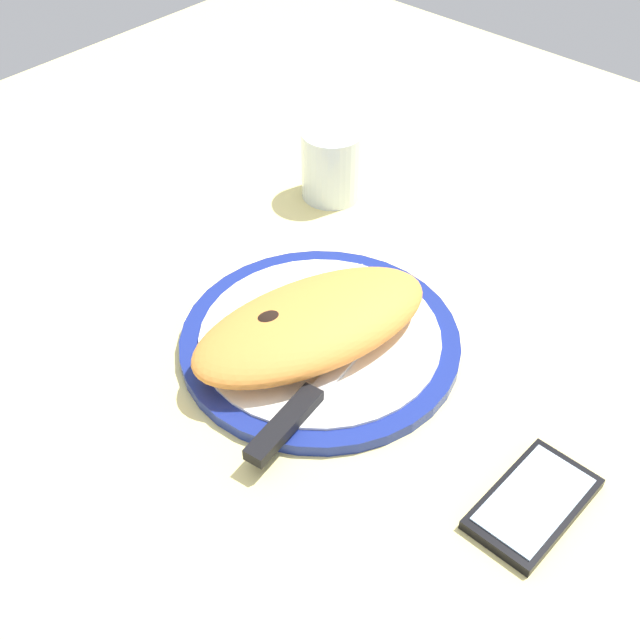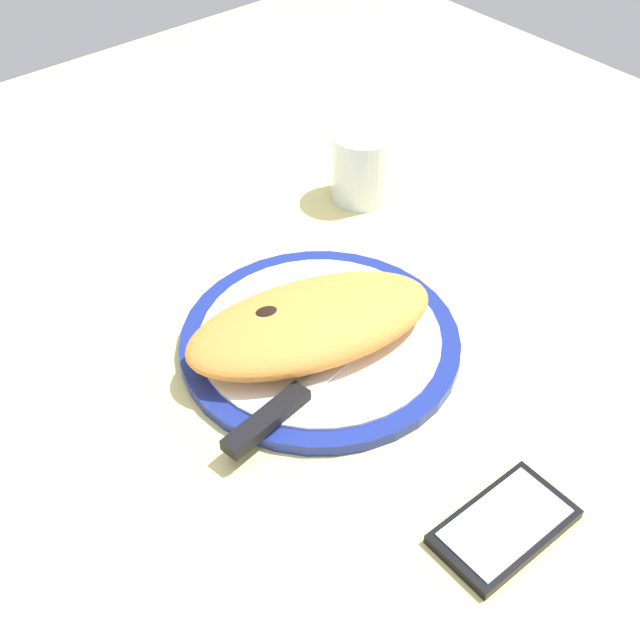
{
  "view_description": "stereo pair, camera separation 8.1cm",
  "coord_description": "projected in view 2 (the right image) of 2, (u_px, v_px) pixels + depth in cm",
  "views": [
    {
      "loc": [
        44.12,
        39.99,
        58.29
      ],
      "look_at": [
        0.0,
        0.0,
        3.59
      ],
      "focal_mm": 46.44,
      "sensor_mm": 36.0,
      "label": 1
    },
    {
      "loc": [
        38.3,
        45.59,
        58.29
      ],
      "look_at": [
        0.0,
        0.0,
        3.59
      ],
      "focal_mm": 46.44,
      "sensor_mm": 36.0,
      "label": 2
    }
  ],
  "objects": [
    {
      "name": "ground_plane",
      "position": [
        320.0,
        357.0,
        0.84
      ],
      "size": [
        150.0,
        150.0,
        3.0
      ],
      "primitive_type": "cube",
      "color": "#E5D684"
    },
    {
      "name": "fork",
      "position": [
        296.0,
        301.0,
        0.86
      ],
      "size": [
        16.74,
        4.75,
        0.4
      ],
      "color": "silver",
      "rests_on": "plate"
    },
    {
      "name": "calzone",
      "position": [
        312.0,
        324.0,
        0.8
      ],
      "size": [
        27.59,
        18.58,
        4.47
      ],
      "color": "orange",
      "rests_on": "plate"
    },
    {
      "name": "plate",
      "position": [
        320.0,
        341.0,
        0.83
      ],
      "size": [
        28.03,
        28.03,
        1.59
      ],
      "color": "navy",
      "rests_on": "ground_plane"
    },
    {
      "name": "water_glass",
      "position": [
        362.0,
        170.0,
        1.0
      ],
      "size": [
        7.36,
        7.36,
        8.71
      ],
      "color": "silver",
      "rests_on": "ground_plane"
    },
    {
      "name": "knife",
      "position": [
        292.0,
        400.0,
        0.75
      ],
      "size": [
        23.34,
        5.15,
        1.2
      ],
      "color": "silver",
      "rests_on": "plate"
    },
    {
      "name": "smartphone",
      "position": [
        504.0,
        526.0,
        0.67
      ],
      "size": [
        11.88,
        6.81,
        1.16
      ],
      "color": "black",
      "rests_on": "ground_plane"
    }
  ]
}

